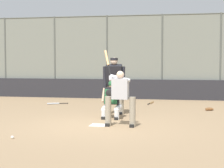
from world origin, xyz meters
name	(u,v)px	position (x,y,z in m)	size (l,w,h in m)	color
ground_plane	(98,125)	(0.00, 0.00, 0.00)	(160.00, 160.00, 0.00)	#9E7F5B
home_plate_marker	(98,125)	(0.00, 0.00, 0.01)	(0.43, 0.43, 0.01)	white
backstop_fence	(134,55)	(0.00, -7.30, 2.00)	(17.81, 0.08, 3.82)	#515651
padding_wall	(134,89)	(0.00, -7.20, 0.44)	(17.37, 0.18, 0.89)	#28282D
bleachers_beyond	(139,85)	(0.08, -9.80, 0.48)	(12.41, 2.50, 1.48)	slate
batter_at_plate	(120,96)	(-0.59, 0.05, 0.79)	(0.94, 0.63, 2.02)	gray
catcher_behind_plate	(111,99)	(-0.12, -1.24, 0.59)	(0.60, 0.71, 1.15)	silver
umpire_home	(114,84)	(-0.03, -2.16, 0.99)	(0.74, 0.48, 1.83)	gray
spare_bat_by_padding	(151,103)	(-0.94, -5.49, 0.03)	(0.18, 0.91, 0.07)	black
spare_bat_third_base_side	(55,104)	(2.80, -4.43, 0.03)	(0.78, 0.39, 0.07)	black
fielding_glove_on_dirt	(209,109)	(-3.11, -3.66, 0.05)	(0.29, 0.22, 0.11)	brown
baseball_loose	(12,137)	(1.47, 2.07, 0.04)	(0.07, 0.07, 0.07)	white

